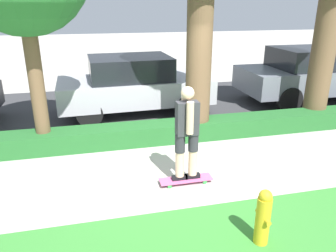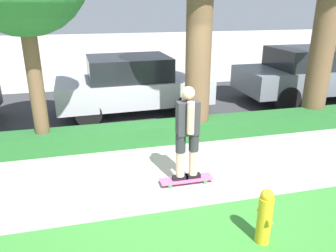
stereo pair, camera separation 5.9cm
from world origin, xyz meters
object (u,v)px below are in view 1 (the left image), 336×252
Objects in this scene: skateboard at (186,179)px; parked_car_rear at (316,73)px; parked_car_middle at (134,84)px; fire_hydrant at (263,217)px; skater_person at (187,132)px.

parked_car_rear is at bearing 36.96° from skateboard.
fire_hydrant is (0.81, -5.67, -0.41)m from parked_car_middle.
skateboard is at bearing -142.72° from parked_car_rear.
parked_car_middle is 0.88× the size of parked_car_rear.
fire_hydrant is (0.51, -1.63, -0.54)m from skater_person.
parked_car_middle is at bearing 94.36° from skater_person.
parked_car_rear reaches higher than fire_hydrant.
skater_person is at bearing -87.74° from parked_car_middle.
skater_person is 0.39× the size of parked_car_middle.
fire_hydrant is at bearing -83.93° from parked_car_middle.
skater_person is at bearing 107.24° from fire_hydrant.
fire_hydrant is at bearing -130.09° from parked_car_rear.
parked_car_rear is at bearing 36.96° from skater_person.
skateboard is 4.11m from parked_car_middle.
skateboard is at bearing 107.24° from fire_hydrant.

